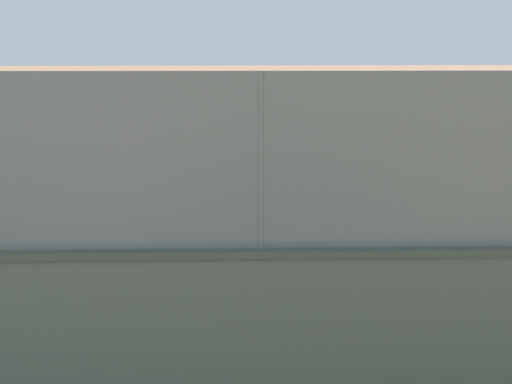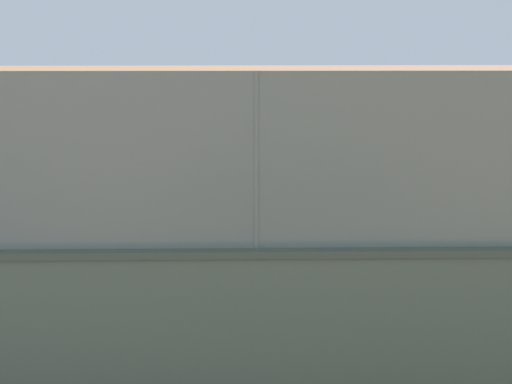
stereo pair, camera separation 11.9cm
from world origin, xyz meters
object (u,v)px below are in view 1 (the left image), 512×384
at_px(player_at_service_line, 228,138).
at_px(sports_ball, 164,175).
at_px(player_foreground_swinging, 340,236).
at_px(player_crossing_court, 131,183).

xyz_separation_m(player_at_service_line, sports_ball, (1.39, 9.55, 0.53)).
bearing_deg(player_at_service_line, sports_ball, 81.70).
relative_size(player_foreground_swinging, sports_ball, 8.41).
bearing_deg(player_crossing_court, sports_ball, 110.57).
height_order(player_foreground_swinging, player_at_service_line, player_at_service_line).
height_order(player_crossing_court, player_at_service_line, player_at_service_line).
bearing_deg(player_at_service_line, player_crossing_court, 71.92).
xyz_separation_m(player_crossing_court, sports_ball, (-0.92, 2.46, 0.61)).
distance_m(player_crossing_court, player_at_service_line, 7.46).
xyz_separation_m(player_crossing_court, player_at_service_line, (-2.32, -7.09, 0.09)).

